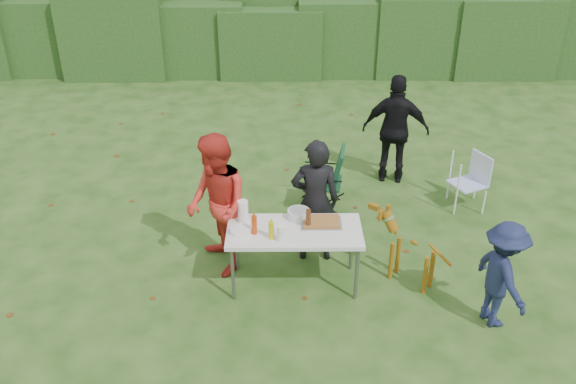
{
  "coord_description": "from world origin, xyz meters",
  "views": [
    {
      "loc": [
        0.29,
        -5.58,
        4.39
      ],
      "look_at": [
        0.33,
        0.48,
        1.0
      ],
      "focal_mm": 38.0,
      "sensor_mm": 36.0,
      "label": 1
    }
  ],
  "objects_px": {
    "person_black_puffy": "(396,130)",
    "mustard_bottle": "(271,230)",
    "lawn_chair": "(468,182)",
    "ketchup_bottle": "(254,225)",
    "beer_bottle": "(308,219)",
    "camping_chair": "(323,179)",
    "folding_table": "(294,234)",
    "person_red_jacket": "(217,206)",
    "child": "(502,275)",
    "dog": "(413,252)",
    "person_cook": "(315,201)",
    "paper_towel_roll": "(243,211)"
  },
  "relations": [
    {
      "from": "camping_chair",
      "to": "dog",
      "type": "bearing_deg",
      "value": 127.01
    },
    {
      "from": "ketchup_bottle",
      "to": "beer_bottle",
      "type": "height_order",
      "value": "beer_bottle"
    },
    {
      "from": "person_black_puffy",
      "to": "lawn_chair",
      "type": "relative_size",
      "value": 2.11
    },
    {
      "from": "folding_table",
      "to": "mustard_bottle",
      "type": "height_order",
      "value": "mustard_bottle"
    },
    {
      "from": "dog",
      "to": "camping_chair",
      "type": "height_order",
      "value": "camping_chair"
    },
    {
      "from": "camping_chair",
      "to": "lawn_chair",
      "type": "distance_m",
      "value": 2.02
    },
    {
      "from": "lawn_chair",
      "to": "beer_bottle",
      "type": "bearing_deg",
      "value": 12.09
    },
    {
      "from": "camping_chair",
      "to": "mustard_bottle",
      "type": "xyz_separation_m",
      "value": [
        -0.67,
        -1.89,
        0.38
      ]
    },
    {
      "from": "dog",
      "to": "person_red_jacket",
      "type": "bearing_deg",
      "value": 32.0
    },
    {
      "from": "dog",
      "to": "folding_table",
      "type": "bearing_deg",
      "value": 40.62
    },
    {
      "from": "person_black_puffy",
      "to": "mustard_bottle",
      "type": "height_order",
      "value": "person_black_puffy"
    },
    {
      "from": "person_black_puffy",
      "to": "mustard_bottle",
      "type": "relative_size",
      "value": 8.3
    },
    {
      "from": "folding_table",
      "to": "child",
      "type": "xyz_separation_m",
      "value": [
        2.12,
        -0.66,
        -0.08
      ]
    },
    {
      "from": "lawn_chair",
      "to": "beer_bottle",
      "type": "relative_size",
      "value": 3.28
    },
    {
      "from": "folding_table",
      "to": "person_red_jacket",
      "type": "bearing_deg",
      "value": 159.71
    },
    {
      "from": "person_black_puffy",
      "to": "dog",
      "type": "xyz_separation_m",
      "value": [
        -0.18,
        -2.55,
        -0.41
      ]
    },
    {
      "from": "camping_chair",
      "to": "folding_table",
      "type": "bearing_deg",
      "value": 84.76
    },
    {
      "from": "dog",
      "to": "lawn_chair",
      "type": "bearing_deg",
      "value": -82.29
    },
    {
      "from": "camping_chair",
      "to": "beer_bottle",
      "type": "height_order",
      "value": "beer_bottle"
    },
    {
      "from": "child",
      "to": "dog",
      "type": "bearing_deg",
      "value": 32.41
    },
    {
      "from": "person_black_puffy",
      "to": "camping_chair",
      "type": "relative_size",
      "value": 1.8
    },
    {
      "from": "folding_table",
      "to": "dog",
      "type": "bearing_deg",
      "value": 0.76
    },
    {
      "from": "folding_table",
      "to": "lawn_chair",
      "type": "distance_m",
      "value": 3.02
    },
    {
      "from": "person_black_puffy",
      "to": "lawn_chair",
      "type": "height_order",
      "value": "person_black_puffy"
    },
    {
      "from": "person_cook",
      "to": "camping_chair",
      "type": "xyz_separation_m",
      "value": [
        0.17,
        1.18,
        -0.33
      ]
    },
    {
      "from": "lawn_chair",
      "to": "paper_towel_roll",
      "type": "height_order",
      "value": "paper_towel_roll"
    },
    {
      "from": "person_red_jacket",
      "to": "dog",
      "type": "distance_m",
      "value": 2.29
    },
    {
      "from": "lawn_chair",
      "to": "folding_table",
      "type": "bearing_deg",
      "value": 10.71
    },
    {
      "from": "person_black_puffy",
      "to": "dog",
      "type": "bearing_deg",
      "value": 97.4
    },
    {
      "from": "dog",
      "to": "lawn_chair",
      "type": "relative_size",
      "value": 1.12
    },
    {
      "from": "lawn_chair",
      "to": "mustard_bottle",
      "type": "height_order",
      "value": "mustard_bottle"
    },
    {
      "from": "dog",
      "to": "lawn_chair",
      "type": "xyz_separation_m",
      "value": [
        1.09,
        1.74,
        -0.02
      ]
    },
    {
      "from": "camping_chair",
      "to": "beer_bottle",
      "type": "relative_size",
      "value": 3.84
    },
    {
      "from": "person_black_puffy",
      "to": "beer_bottle",
      "type": "height_order",
      "value": "person_black_puffy"
    },
    {
      "from": "mustard_bottle",
      "to": "child",
      "type": "bearing_deg",
      "value": -11.85
    },
    {
      "from": "person_red_jacket",
      "to": "ketchup_bottle",
      "type": "xyz_separation_m",
      "value": [
        0.44,
        -0.4,
        -0.01
      ]
    },
    {
      "from": "mustard_bottle",
      "to": "paper_towel_roll",
      "type": "xyz_separation_m",
      "value": [
        -0.32,
        0.35,
        0.03
      ]
    },
    {
      "from": "folding_table",
      "to": "person_black_puffy",
      "type": "xyz_separation_m",
      "value": [
        1.53,
        2.56,
        0.14
      ]
    },
    {
      "from": "dog",
      "to": "camping_chair",
      "type": "distance_m",
      "value": 1.94
    },
    {
      "from": "folding_table",
      "to": "ketchup_bottle",
      "type": "distance_m",
      "value": 0.47
    },
    {
      "from": "person_cook",
      "to": "child",
      "type": "bearing_deg",
      "value": 147.24
    },
    {
      "from": "folding_table",
      "to": "child",
      "type": "bearing_deg",
      "value": -17.4
    },
    {
      "from": "person_red_jacket",
      "to": "camping_chair",
      "type": "height_order",
      "value": "person_red_jacket"
    },
    {
      "from": "person_black_puffy",
      "to": "mustard_bottle",
      "type": "xyz_separation_m",
      "value": [
        -1.78,
        -2.73,
        0.01
      ]
    },
    {
      "from": "beer_bottle",
      "to": "folding_table",
      "type": "bearing_deg",
      "value": -170.78
    },
    {
      "from": "person_red_jacket",
      "to": "child",
      "type": "relative_size",
      "value": 1.41
    },
    {
      "from": "camping_chair",
      "to": "ketchup_bottle",
      "type": "xyz_separation_m",
      "value": [
        -0.86,
        -1.79,
        0.39
      ]
    },
    {
      "from": "person_cook",
      "to": "dog",
      "type": "relative_size",
      "value": 1.79
    },
    {
      "from": "ketchup_bottle",
      "to": "beer_bottle",
      "type": "distance_m",
      "value": 0.6
    },
    {
      "from": "person_red_jacket",
      "to": "lawn_chair",
      "type": "relative_size",
      "value": 2.18
    }
  ]
}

